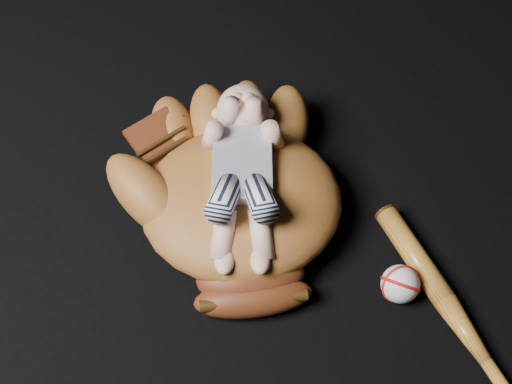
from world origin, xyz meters
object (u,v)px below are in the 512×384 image
at_px(baseball_glove, 241,196).
at_px(baseball_bat, 454,314).
at_px(newborn_baby, 242,175).
at_px(baseball, 400,284).

relative_size(baseball_glove, baseball_bat, 1.15).
relative_size(newborn_baby, baseball, 5.47).
relative_size(baseball_glove, baseball, 7.63).
height_order(baseball_glove, baseball_bat, baseball_glove).
xyz_separation_m(newborn_baby, baseball, (0.28, -0.12, -0.10)).
bearing_deg(newborn_baby, baseball_glove, -119.61).
bearing_deg(baseball, baseball_bat, -23.26).
bearing_deg(baseball_bat, newborn_baby, 156.33).
distance_m(baseball_glove, baseball, 0.30).
height_order(baseball_glove, newborn_baby, newborn_baby).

